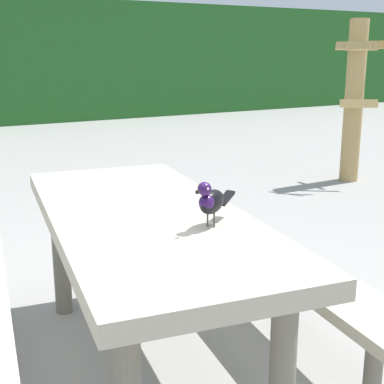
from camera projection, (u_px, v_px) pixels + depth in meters
The scene contains 3 objects.
picnic_table_foreground at pixel (145, 252), 2.31m from camera, with size 1.92×1.95×0.74m.
bird_grackle at pixel (211, 201), 2.03m from camera, with size 0.26×0.17×0.18m.
stalk_post_right_side at pixel (354, 100), 5.81m from camera, with size 0.61×0.55×1.71m.
Camera 1 is at (-0.52, -1.85, 1.38)m, focal length 50.95 mm.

